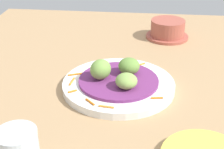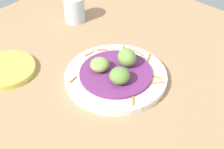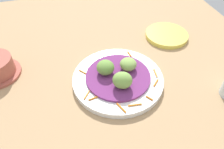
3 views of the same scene
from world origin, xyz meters
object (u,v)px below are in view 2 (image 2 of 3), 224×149
(guac_scoop_left, at_px, (121,77))
(side_plate_small, at_px, (6,69))
(guac_scoop_center, at_px, (127,57))
(guac_scoop_right, at_px, (100,65))
(main_plate, at_px, (116,77))
(water_glass, at_px, (74,9))

(guac_scoop_left, height_order, side_plate_small, guac_scoop_left)
(guac_scoop_center, xyz_separation_m, guac_scoop_right, (0.04, 0.06, -0.01))
(side_plate_small, bearing_deg, guac_scoop_center, -138.37)
(main_plate, xyz_separation_m, water_glass, (0.28, -0.13, 0.03))
(guac_scoop_center, distance_m, side_plate_small, 0.31)
(side_plate_small, bearing_deg, guac_scoop_right, -143.37)
(guac_scoop_center, height_order, water_glass, water_glass)
(guac_scoop_left, xyz_separation_m, water_glass, (0.32, -0.15, -0.00))
(main_plate, height_order, guac_scoop_center, guac_scoop_center)
(main_plate, bearing_deg, water_glass, -24.56)
(guac_scoop_left, bearing_deg, water_glass, -25.31)
(guac_scoop_left, relative_size, water_glass, 0.63)
(main_plate, bearing_deg, guac_scoop_left, 148.94)
(guac_scoop_center, xyz_separation_m, water_glass, (0.28, -0.09, -0.01))
(guac_scoop_center, height_order, side_plate_small, guac_scoop_center)
(side_plate_small, bearing_deg, guac_scoop_left, -151.65)
(guac_scoop_center, bearing_deg, water_glass, -17.25)
(main_plate, distance_m, guac_scoop_center, 0.06)
(guac_scoop_left, distance_m, guac_scoop_center, 0.07)
(main_plate, height_order, side_plate_small, main_plate)
(guac_scoop_left, relative_size, guac_scoop_center, 0.95)
(guac_scoop_right, height_order, side_plate_small, guac_scoop_right)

